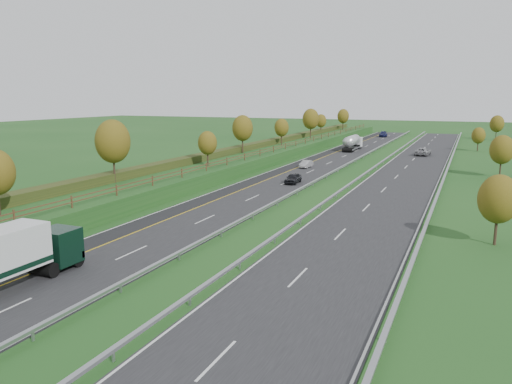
% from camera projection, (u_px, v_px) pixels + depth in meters
% --- Properties ---
extents(ground, '(400.00, 400.00, 0.00)m').
position_uv_depth(ground, '(345.00, 178.00, 76.94)').
color(ground, '#1C491A').
rests_on(ground, ground).
extents(near_carriageway, '(10.50, 200.00, 0.04)m').
position_uv_depth(near_carriageway, '(305.00, 170.00, 84.55)').
color(near_carriageway, black).
rests_on(near_carriageway, ground).
extents(far_carriageway, '(10.50, 200.00, 0.04)m').
position_uv_depth(far_carriageway, '(406.00, 176.00, 78.13)').
color(far_carriageway, black).
rests_on(far_carriageway, ground).
extents(hard_shoulder, '(3.00, 200.00, 0.04)m').
position_uv_depth(hard_shoulder, '(284.00, 169.00, 86.01)').
color(hard_shoulder, black).
rests_on(hard_shoulder, ground).
extents(lane_markings, '(26.75, 200.00, 0.01)m').
position_uv_depth(lane_markings, '(342.00, 173.00, 81.95)').
color(lane_markings, silver).
rests_on(lane_markings, near_carriageway).
extents(embankment_left, '(12.00, 200.00, 2.00)m').
position_uv_depth(embankment_left, '(236.00, 161.00, 89.43)').
color(embankment_left, '#1C491A').
rests_on(embankment_left, ground).
extents(hedge_left, '(2.20, 180.00, 1.10)m').
position_uv_depth(hedge_left, '(226.00, 152.00, 89.92)').
color(hedge_left, '#263315').
rests_on(hedge_left, embankment_left).
extents(fence_left, '(0.12, 189.06, 1.20)m').
position_uv_depth(fence_left, '(258.00, 153.00, 86.98)').
color(fence_left, '#422B19').
rests_on(fence_left, embankment_left).
extents(median_barrier_near, '(0.32, 200.00, 0.71)m').
position_uv_depth(median_barrier_near, '(338.00, 169.00, 82.22)').
color(median_barrier_near, '#96999F').
rests_on(median_barrier_near, ground).
extents(median_barrier_far, '(0.32, 200.00, 0.71)m').
position_uv_depth(median_barrier_far, '(369.00, 171.00, 80.24)').
color(median_barrier_far, '#96999F').
rests_on(median_barrier_far, ground).
extents(outer_barrier_far, '(0.32, 200.00, 0.71)m').
position_uv_depth(outer_barrier_far, '(445.00, 175.00, 75.76)').
color(outer_barrier_far, '#96999F').
rests_on(outer_barrier_far, ground).
extents(trees_left, '(6.64, 164.30, 7.66)m').
position_uv_depth(trees_left, '(229.00, 132.00, 85.24)').
color(trees_left, '#2D2116').
rests_on(trees_left, embankment_left).
extents(trees_far, '(8.45, 118.60, 7.12)m').
position_uv_depth(trees_far, '(495.00, 138.00, 98.50)').
color(trees_far, '#2D2116').
rests_on(trees_far, ground).
extents(road_tanker, '(2.40, 11.22, 3.46)m').
position_uv_depth(road_tanker, '(353.00, 142.00, 116.03)').
color(road_tanker, silver).
rests_on(road_tanker, near_carriageway).
extents(car_dark_near, '(1.91, 4.32, 1.45)m').
position_uv_depth(car_dark_near, '(293.00, 178.00, 71.78)').
color(car_dark_near, black).
rests_on(car_dark_near, near_carriageway).
extents(car_silver_mid, '(1.54, 3.94, 1.28)m').
position_uv_depth(car_silver_mid, '(306.00, 164.00, 87.64)').
color(car_silver_mid, '#9A999D').
rests_on(car_silver_mid, near_carriageway).
extents(car_small_far, '(2.79, 5.82, 1.64)m').
position_uv_depth(car_small_far, '(383.00, 134.00, 155.35)').
color(car_small_far, '#161A46').
rests_on(car_small_far, near_carriageway).
extents(car_oncoming, '(3.21, 6.07, 1.63)m').
position_uv_depth(car_oncoming, '(423.00, 152.00, 105.94)').
color(car_oncoming, '#99989D').
rests_on(car_oncoming, far_carriageway).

